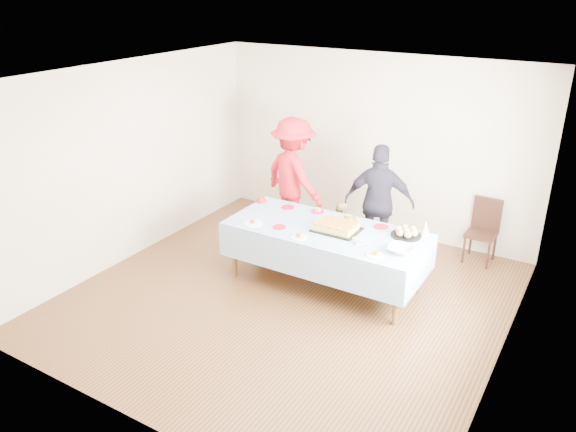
# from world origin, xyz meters

# --- Properties ---
(ground) EXTENTS (5.00, 5.00, 0.00)m
(ground) POSITION_xyz_m (0.00, 0.00, 0.00)
(ground) COLOR #442913
(ground) RESTS_ON ground
(room_walls) EXTENTS (5.04, 5.04, 2.72)m
(room_walls) POSITION_xyz_m (0.05, 0.00, 1.77)
(room_walls) COLOR beige
(room_walls) RESTS_ON ground
(party_table) EXTENTS (2.50, 1.10, 0.78)m
(party_table) POSITION_xyz_m (0.22, 0.54, 0.72)
(party_table) COLOR #543B1D
(party_table) RESTS_ON ground
(birthday_cake) EXTENTS (0.56, 0.43, 0.10)m
(birthday_cake) POSITION_xyz_m (0.36, 0.57, 0.83)
(birthday_cake) COLOR black
(birthday_cake) RESTS_ON party_table
(rolls_tray) EXTENTS (0.37, 0.37, 0.11)m
(rolls_tray) POSITION_xyz_m (1.15, 0.85, 0.83)
(rolls_tray) COLOR black
(rolls_tray) RESTS_ON party_table
(punch_bowl) EXTENTS (0.30, 0.30, 0.07)m
(punch_bowl) POSITION_xyz_m (1.25, 0.40, 0.82)
(punch_bowl) COLOR silver
(punch_bowl) RESTS_ON party_table
(party_hat) EXTENTS (0.11, 0.11, 0.19)m
(party_hat) POSITION_xyz_m (1.34, 0.99, 0.87)
(party_hat) COLOR white
(party_hat) RESTS_ON party_table
(fork_pile) EXTENTS (0.24, 0.18, 0.07)m
(fork_pile) POSITION_xyz_m (0.78, 0.37, 0.81)
(fork_pile) COLOR white
(fork_pile) RESTS_ON party_table
(plate_red_far_a) EXTENTS (0.18, 0.18, 0.01)m
(plate_red_far_a) POSITION_xyz_m (-0.54, 0.89, 0.79)
(plate_red_far_a) COLOR red
(plate_red_far_a) RESTS_ON party_table
(plate_red_far_b) EXTENTS (0.18, 0.18, 0.01)m
(plate_red_far_b) POSITION_xyz_m (-0.12, 0.97, 0.79)
(plate_red_far_b) COLOR red
(plate_red_far_b) RESTS_ON party_table
(plate_red_far_c) EXTENTS (0.18, 0.18, 0.01)m
(plate_red_far_c) POSITION_xyz_m (0.34, 0.96, 0.79)
(plate_red_far_c) COLOR red
(plate_red_far_c) RESTS_ON party_table
(plate_red_far_d) EXTENTS (0.19, 0.19, 0.01)m
(plate_red_far_d) POSITION_xyz_m (0.79, 0.94, 0.79)
(plate_red_far_d) COLOR red
(plate_red_far_d) RESTS_ON party_table
(plate_red_near) EXTENTS (0.17, 0.17, 0.01)m
(plate_red_near) POSITION_xyz_m (-0.29, 0.27, 0.79)
(plate_red_near) COLOR red
(plate_red_near) RESTS_ON party_table
(plate_white_left) EXTENTS (0.25, 0.25, 0.01)m
(plate_white_left) POSITION_xyz_m (-0.64, 0.20, 0.79)
(plate_white_left) COLOR white
(plate_white_left) RESTS_ON party_table
(plate_white_mid) EXTENTS (0.20, 0.20, 0.01)m
(plate_white_mid) POSITION_xyz_m (0.07, 0.14, 0.79)
(plate_white_mid) COLOR white
(plate_white_mid) RESTS_ON party_table
(plate_white_right) EXTENTS (0.20, 0.20, 0.01)m
(plate_white_right) POSITION_xyz_m (1.04, 0.18, 0.79)
(plate_white_right) COLOR white
(plate_white_right) RESTS_ON party_table
(dining_chair) EXTENTS (0.40, 0.40, 0.89)m
(dining_chair) POSITION_xyz_m (1.78, 2.28, 0.50)
(dining_chair) COLOR black
(dining_chair) RESTS_ON ground
(toddler_left) EXTENTS (0.35, 0.28, 0.84)m
(toddler_left) POSITION_xyz_m (-0.96, 0.90, 0.42)
(toddler_left) COLOR red
(toddler_left) RESTS_ON ground
(toddler_mid) EXTENTS (0.46, 0.36, 0.84)m
(toddler_mid) POSITION_xyz_m (0.37, 0.90, 0.42)
(toddler_mid) COLOR #3D7125
(toddler_mid) RESTS_ON ground
(toddler_right) EXTENTS (0.43, 0.35, 0.82)m
(toddler_right) POSITION_xyz_m (0.03, 1.36, 0.41)
(toddler_right) COLOR tan
(toddler_right) RESTS_ON ground
(adult_left) EXTENTS (1.33, 1.04, 1.80)m
(adult_left) POSITION_xyz_m (-0.94, 1.72, 0.90)
(adult_left) COLOR red
(adult_left) RESTS_ON ground
(adult_right) EXTENTS (1.03, 0.63, 1.64)m
(adult_right) POSITION_xyz_m (0.49, 1.61, 0.82)
(adult_right) COLOR #292634
(adult_right) RESTS_ON ground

